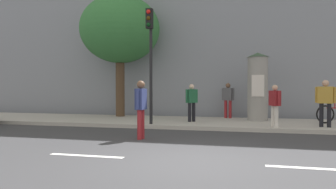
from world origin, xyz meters
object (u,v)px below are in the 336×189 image
(pedestrian_in_light_jacket, at_px, (141,105))
(pedestrian_with_bag, at_px, (228,98))
(poster_column, at_px, (258,86))
(traffic_light, at_px, (150,47))
(street_tree, at_px, (120,30))
(pedestrian_near_pole, at_px, (192,100))
(pedestrian_in_red_top, at_px, (325,99))
(pedestrian_tallest, at_px, (275,103))

(pedestrian_in_light_jacket, xyz_separation_m, pedestrian_with_bag, (2.20, 5.99, 0.06))
(poster_column, height_order, pedestrian_with_bag, poster_column)
(traffic_light, xyz_separation_m, street_tree, (-2.47, 2.99, 1.28))
(pedestrian_in_light_jacket, relative_size, pedestrian_near_pole, 1.14)
(poster_column, height_order, pedestrian_in_red_top, poster_column)
(traffic_light, height_order, pedestrian_with_bag, traffic_light)
(pedestrian_near_pole, bearing_deg, pedestrian_in_red_top, -8.23)
(pedestrian_with_bag, bearing_deg, traffic_light, -129.08)
(traffic_light, distance_m, pedestrian_near_pole, 2.81)
(pedestrian_near_pole, distance_m, pedestrian_with_bag, 2.42)
(street_tree, relative_size, pedestrian_tallest, 3.93)
(traffic_light, bearing_deg, poster_column, 31.68)
(traffic_light, height_order, pedestrian_in_red_top, traffic_light)
(pedestrian_in_red_top, relative_size, pedestrian_with_bag, 1.04)
(poster_column, distance_m, pedestrian_tallest, 2.39)
(street_tree, bearing_deg, poster_column, -4.46)
(pedestrian_tallest, xyz_separation_m, pedestrian_in_red_top, (1.74, 0.40, 0.12))
(pedestrian_tallest, bearing_deg, poster_column, 103.54)
(street_tree, relative_size, pedestrian_with_bag, 3.66)
(traffic_light, bearing_deg, pedestrian_with_bag, 50.92)
(pedestrian_in_light_jacket, distance_m, pedestrian_in_red_top, 6.64)
(street_tree, height_order, pedestrian_in_red_top, street_tree)
(traffic_light, height_order, pedestrian_in_light_jacket, traffic_light)
(traffic_light, relative_size, street_tree, 0.74)
(traffic_light, distance_m, poster_column, 4.96)
(pedestrian_with_bag, bearing_deg, pedestrian_in_light_jacket, -110.13)
(street_tree, relative_size, pedestrian_near_pole, 3.82)
(pedestrian_near_pole, height_order, pedestrian_with_bag, pedestrian_with_bag)
(traffic_light, xyz_separation_m, pedestrian_with_bag, (2.72, 3.35, -2.00))
(street_tree, bearing_deg, pedestrian_with_bag, 3.99)
(pedestrian_with_bag, bearing_deg, pedestrian_tallest, -59.38)
(traffic_light, relative_size, pedestrian_tallest, 2.92)
(poster_column, distance_m, pedestrian_in_red_top, 2.98)
(poster_column, distance_m, street_tree, 7.07)
(street_tree, distance_m, pedestrian_with_bag, 6.15)
(pedestrian_tallest, bearing_deg, pedestrian_near_pole, 160.80)
(poster_column, relative_size, pedestrian_tallest, 1.93)
(poster_column, xyz_separation_m, pedestrian_in_red_top, (2.28, -1.85, -0.47))
(pedestrian_in_light_jacket, relative_size, pedestrian_tallest, 1.17)
(pedestrian_tallest, distance_m, pedestrian_with_bag, 3.62)
(pedestrian_tallest, height_order, pedestrian_with_bag, pedestrian_with_bag)
(traffic_light, bearing_deg, pedestrian_in_light_jacket, -78.71)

